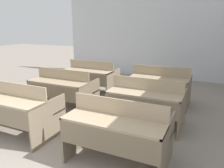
{
  "coord_description": "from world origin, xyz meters",
  "views": [
    {
      "loc": [
        2.06,
        -0.85,
        1.79
      ],
      "look_at": [
        0.41,
        2.7,
        0.73
      ],
      "focal_mm": 35.0,
      "sensor_mm": 36.0,
      "label": 1
    }
  ],
  "objects_px": {
    "bench_second_left": "(63,89)",
    "bench_front_left": "(17,108)",
    "bench_front_right": "(118,130)",
    "bench_second_right": "(146,101)",
    "bench_third_right": "(160,85)",
    "bench_third_left": "(91,77)"
  },
  "relations": [
    {
      "from": "bench_second_left",
      "to": "bench_third_left",
      "type": "height_order",
      "value": "same"
    },
    {
      "from": "bench_third_right",
      "to": "bench_third_left",
      "type": "bearing_deg",
      "value": 179.48
    },
    {
      "from": "bench_front_right",
      "to": "bench_third_left",
      "type": "height_order",
      "value": "same"
    },
    {
      "from": "bench_second_right",
      "to": "bench_third_left",
      "type": "bearing_deg",
      "value": 146.04
    },
    {
      "from": "bench_second_left",
      "to": "bench_second_right",
      "type": "xyz_separation_m",
      "value": [
        1.85,
        -0.02,
        0.0
      ]
    },
    {
      "from": "bench_front_right",
      "to": "bench_second_right",
      "type": "distance_m",
      "value": 1.24
    },
    {
      "from": "bench_front_right",
      "to": "bench_second_left",
      "type": "xyz_separation_m",
      "value": [
        -1.84,
        1.26,
        0.0
      ]
    },
    {
      "from": "bench_second_left",
      "to": "bench_third_right",
      "type": "xyz_separation_m",
      "value": [
        1.83,
        1.23,
        0.0
      ]
    },
    {
      "from": "bench_second_left",
      "to": "bench_front_right",
      "type": "bearing_deg",
      "value": -34.44
    },
    {
      "from": "bench_front_left",
      "to": "bench_third_left",
      "type": "height_order",
      "value": "same"
    },
    {
      "from": "bench_third_left",
      "to": "bench_front_left",
      "type": "bearing_deg",
      "value": -89.57
    },
    {
      "from": "bench_second_left",
      "to": "bench_second_right",
      "type": "relative_size",
      "value": 1.0
    },
    {
      "from": "bench_third_right",
      "to": "bench_second_right",
      "type": "bearing_deg",
      "value": -88.81
    },
    {
      "from": "bench_second_left",
      "to": "bench_front_left",
      "type": "bearing_deg",
      "value": -90.34
    },
    {
      "from": "bench_front_left",
      "to": "bench_third_right",
      "type": "xyz_separation_m",
      "value": [
        1.83,
        2.47,
        0.0
      ]
    },
    {
      "from": "bench_front_right",
      "to": "bench_second_left",
      "type": "height_order",
      "value": "same"
    },
    {
      "from": "bench_front_right",
      "to": "bench_second_left",
      "type": "bearing_deg",
      "value": 145.56
    },
    {
      "from": "bench_front_right",
      "to": "bench_second_right",
      "type": "bearing_deg",
      "value": 89.26
    },
    {
      "from": "bench_front_left",
      "to": "bench_second_left",
      "type": "relative_size",
      "value": 1.0
    },
    {
      "from": "bench_second_right",
      "to": "bench_third_right",
      "type": "height_order",
      "value": "same"
    },
    {
      "from": "bench_second_right",
      "to": "bench_second_left",
      "type": "bearing_deg",
      "value": 179.31
    },
    {
      "from": "bench_front_right",
      "to": "bench_third_left",
      "type": "xyz_separation_m",
      "value": [
        -1.86,
        2.5,
        0.0
      ]
    }
  ]
}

